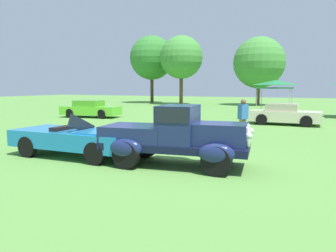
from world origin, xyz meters
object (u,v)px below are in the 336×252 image
(neighbor_convertible, at_px, (79,138))
(show_car_lime, at_px, (90,109))
(canopy_tent_left_field, at_px, (275,84))
(spectator_between_cars, at_px, (243,118))
(show_car_cream, at_px, (284,114))
(feature_pickup_truck, at_px, (176,135))

(neighbor_convertible, distance_m, show_car_lime, 13.31)
(canopy_tent_left_field, bearing_deg, show_car_lime, -146.17)
(show_car_lime, distance_m, canopy_tent_left_field, 14.31)
(neighbor_convertible, height_order, show_car_lime, neighbor_convertible)
(neighbor_convertible, xyz_separation_m, spectator_between_cars, (4.04, 5.50, 0.34))
(neighbor_convertible, bearing_deg, spectator_between_cars, 53.67)
(show_car_lime, xyz_separation_m, spectator_between_cars, (12.01, -5.16, 0.31))
(show_car_cream, bearing_deg, spectator_between_cars, -100.17)
(neighbor_convertible, height_order, canopy_tent_left_field, canopy_tent_left_field)
(canopy_tent_left_field, bearing_deg, neighbor_convertible, -101.64)
(spectator_between_cars, bearing_deg, canopy_tent_left_field, 90.96)
(feature_pickup_truck, height_order, canopy_tent_left_field, canopy_tent_left_field)
(feature_pickup_truck, xyz_separation_m, neighbor_convertible, (-3.29, -0.13, -0.28))
(show_car_cream, bearing_deg, neighbor_convertible, -113.75)
(feature_pickup_truck, distance_m, show_car_lime, 15.41)
(show_car_lime, bearing_deg, spectator_between_cars, -23.26)
(show_car_cream, distance_m, spectator_between_cars, 6.34)
(neighbor_convertible, bearing_deg, canopy_tent_left_field, 78.36)
(show_car_lime, height_order, show_car_cream, same)
(neighbor_convertible, bearing_deg, show_car_lime, 126.77)
(feature_pickup_truck, relative_size, canopy_tent_left_field, 1.58)
(feature_pickup_truck, bearing_deg, neighbor_convertible, -177.65)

